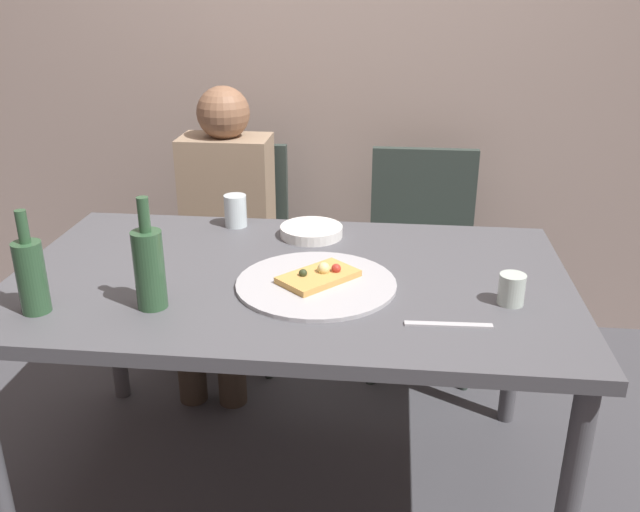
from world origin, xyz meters
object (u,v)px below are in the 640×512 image
at_px(dining_table, 290,297).
at_px(guest_in_sweater, 224,222).
at_px(tumbler_far, 236,211).
at_px(chair_right, 422,246).
at_px(pizza_tray, 316,284).
at_px(wine_bottle, 31,275).
at_px(chair_left, 233,238).
at_px(tumbler_near, 512,289).
at_px(pizza_slice_last, 319,276).
at_px(plate_stack, 311,231).
at_px(beer_bottle, 149,267).
at_px(table_knife, 448,325).

bearing_deg(dining_table, guest_in_sweater, 117.55).
height_order(tumbler_far, chair_right, chair_right).
distance_m(pizza_tray, wine_bottle, 0.75).
xyz_separation_m(chair_left, guest_in_sweater, (0.00, -0.15, 0.13)).
bearing_deg(tumbler_near, pizza_slice_last, 171.97).
bearing_deg(guest_in_sweater, tumbler_near, 139.45).
xyz_separation_m(pizza_slice_last, chair_left, (-0.47, 0.93, -0.26)).
bearing_deg(tumbler_near, plate_stack, 142.78).
height_order(beer_bottle, table_knife, beer_bottle).
relative_size(beer_bottle, guest_in_sweater, 0.26).
bearing_deg(tumbler_far, pizza_slice_last, -52.54).
distance_m(wine_bottle, tumbler_far, 0.79).
relative_size(chair_left, chair_right, 1.00).
relative_size(beer_bottle, table_knife, 1.38).
xyz_separation_m(dining_table, chair_left, (-0.38, 0.88, -0.17)).
relative_size(wine_bottle, table_knife, 1.27).
height_order(pizza_slice_last, beer_bottle, beer_bottle).
bearing_deg(table_knife, plate_stack, 122.97).
bearing_deg(wine_bottle, table_knife, 1.87).
height_order(beer_bottle, chair_left, beer_bottle).
xyz_separation_m(tumbler_far, guest_in_sweater, (-0.13, 0.33, -0.17)).
bearing_deg(table_knife, beer_bottle, 175.98).
height_order(tumbler_near, table_knife, tumbler_near).
distance_m(pizza_slice_last, chair_right, 1.02).
height_order(dining_table, guest_in_sweater, guest_in_sweater).
bearing_deg(tumbler_near, table_knife, -140.00).
height_order(pizza_slice_last, guest_in_sweater, guest_in_sweater).
bearing_deg(guest_in_sweater, dining_table, 117.55).
distance_m(dining_table, beer_bottle, 0.45).
bearing_deg(beer_bottle, dining_table, 36.29).
height_order(wine_bottle, guest_in_sweater, guest_in_sweater).
height_order(wine_bottle, chair_left, wine_bottle).
bearing_deg(guest_in_sweater, tumbler_far, 111.70).
relative_size(pizza_tray, beer_bottle, 1.50).
distance_m(pizza_tray, pizza_slice_last, 0.03).
relative_size(table_knife, chair_left, 0.24).
xyz_separation_m(pizza_slice_last, wine_bottle, (-0.71, -0.25, 0.08)).
bearing_deg(guest_in_sweater, chair_right, -169.35).
height_order(tumbler_near, chair_left, chair_left).
bearing_deg(beer_bottle, tumbler_near, 7.24).
bearing_deg(wine_bottle, tumbler_near, 8.25).
bearing_deg(plate_stack, chair_right, 54.43).
relative_size(beer_bottle, tumbler_near, 3.60).
bearing_deg(pizza_slice_last, plate_stack, 100.16).
distance_m(tumbler_near, table_knife, 0.23).
xyz_separation_m(pizza_tray, table_knife, (0.36, -0.20, -0.00)).
bearing_deg(chair_left, pizza_slice_last, 117.00).
distance_m(dining_table, plate_stack, 0.34).
bearing_deg(plate_stack, pizza_slice_last, -79.84).
height_order(dining_table, wine_bottle, wine_bottle).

